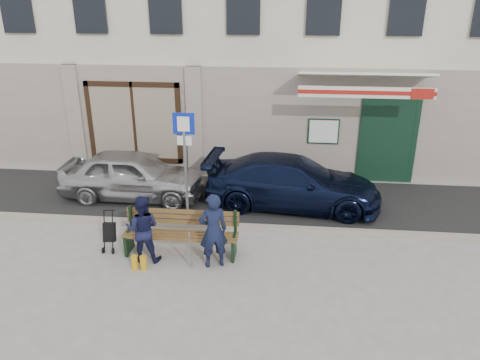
# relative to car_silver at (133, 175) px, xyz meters

# --- Properties ---
(ground) EXTENTS (80.00, 80.00, 0.00)m
(ground) POSITION_rel_car_silver_xyz_m (2.74, -3.03, -0.64)
(ground) COLOR #9E9991
(ground) RESTS_ON ground
(asphalt_lane) EXTENTS (60.00, 3.20, 0.01)m
(asphalt_lane) POSITION_rel_car_silver_xyz_m (2.74, 0.07, -0.64)
(asphalt_lane) COLOR #282828
(asphalt_lane) RESTS_ON ground
(curb) EXTENTS (60.00, 0.18, 0.12)m
(curb) POSITION_rel_car_silver_xyz_m (2.74, -1.53, -0.58)
(curb) COLOR #9E9384
(curb) RESTS_ON ground
(car_silver) EXTENTS (3.81, 1.60, 1.29)m
(car_silver) POSITION_rel_car_silver_xyz_m (0.00, 0.00, 0.00)
(car_silver) COLOR #B4B4B9
(car_silver) RESTS_ON ground
(car_navy) EXTENTS (4.57, 2.18, 1.29)m
(car_navy) POSITION_rel_car_silver_xyz_m (4.20, -0.09, -0.00)
(car_navy) COLOR black
(car_navy) RESTS_ON ground
(parking_sign) EXTENTS (0.49, 0.08, 2.65)m
(parking_sign) POSITION_rel_car_silver_xyz_m (1.71, -1.19, 1.13)
(parking_sign) COLOR gray
(parking_sign) RESTS_ON ground
(bench) EXTENTS (2.40, 1.17, 0.98)m
(bench) POSITION_rel_car_silver_xyz_m (1.84, -2.73, -0.19)
(bench) COLOR brown
(bench) RESTS_ON ground
(man) EXTENTS (0.67, 0.55, 1.57)m
(man) POSITION_rel_car_silver_xyz_m (2.63, -3.11, 0.14)
(man) COLOR #121833
(man) RESTS_ON ground
(woman) EXTENTS (0.72, 0.57, 1.43)m
(woman) POSITION_rel_car_silver_xyz_m (1.18, -3.04, 0.07)
(woman) COLOR #141637
(woman) RESTS_ON ground
(stroller) EXTENTS (0.27, 0.38, 0.88)m
(stroller) POSITION_rel_car_silver_xyz_m (0.33, -2.71, -0.26)
(stroller) COLOR black
(stroller) RESTS_ON ground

